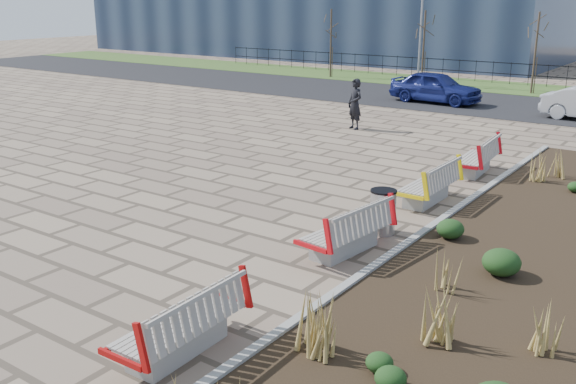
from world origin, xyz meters
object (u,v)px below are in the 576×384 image
Objects in this scene: litter_bin at (383,212)px; lamp_west at (421,29)px; bench_c at (427,182)px; bench_a at (177,321)px; bench_d at (475,156)px; pedestrian at (355,104)px; bench_b at (345,228)px; car_blue at (436,87)px.

litter_bin is 0.15× the size of lamp_west.
bench_c is 2.27× the size of litter_bin.
bench_a is 0.35× the size of lamp_west.
bench_d is (0.00, 3.26, 0.00)m from bench_c.
bench_d is 6.86m from pedestrian.
bench_c is at bearing 92.59° from litter_bin.
bench_a is 5.89m from litter_bin.
bench_b is at bearing 88.67° from bench_a.
pedestrian is (-5.86, 6.81, 0.44)m from bench_c.
lamp_west is at bearing 112.63° from litter_bin.
lamp_west is (-3.16, 5.05, 2.30)m from car_blue.
pedestrian reaches higher than bench_c.
litter_bin is (0.11, -5.75, -0.04)m from bench_d.
bench_c is 8.99m from pedestrian.
car_blue is at bearing 114.00° from pedestrian.
bench_d is 18.63m from lamp_west.
bench_a is 1.00× the size of bench_c.
bench_c is 0.35× the size of lamp_west.
lamp_west is at bearing 35.43° from car_blue.
car_blue is (-5.95, 16.82, 0.28)m from litter_bin.
bench_b is at bearing -158.81° from car_blue.
bench_d is at bearing 90.42° from bench_c.
litter_bin is (0.11, 1.37, -0.04)m from bench_b.
bench_c is 1.12× the size of pedestrian.
bench_c is at bearing -154.44° from car_blue.
bench_a reaches higher than litter_bin.
lamp_west reaches higher than litter_bin.
bench_c is (0.00, 8.38, 0.00)m from bench_a.
bench_b and bench_d have the same top height.
bench_c is 1.00× the size of bench_d.
litter_bin is 11.06m from pedestrian.
car_blue is at bearing 112.60° from bench_c.
bench_c is at bearing -65.08° from lamp_west.
bench_a is 16.28m from pedestrian.
lamp_west is (-9.11, 21.86, 2.58)m from litter_bin.
lamp_west reaches higher than bench_a.
car_blue is (0.02, 7.52, -0.20)m from pedestrian.
lamp_west reaches higher than bench_c.
bench_c and bench_d have the same top height.
bench_a and bench_c have the same top height.
bench_d is 2.27× the size of litter_bin.
bench_b is 0.35× the size of lamp_west.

